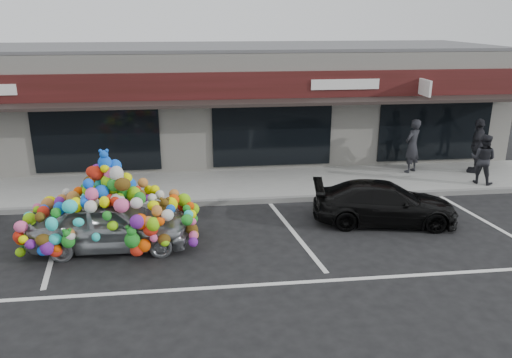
{
  "coord_description": "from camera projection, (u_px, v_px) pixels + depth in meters",
  "views": [
    {
      "loc": [
        0.4,
        -11.5,
        5.38
      ],
      "look_at": [
        1.94,
        1.4,
        1.13
      ],
      "focal_mm": 35.0,
      "sensor_mm": 36.0,
      "label": 1
    }
  ],
  "objects": [
    {
      "name": "black_sedan",
      "position": [
        385.0,
        203.0,
        13.52
      ],
      "size": [
        2.21,
        4.07,
        1.12
      ],
      "primitive_type": "imported",
      "rotation": [
        0.0,
        0.0,
        1.4
      ],
      "color": "black",
      "rests_on": "ground"
    },
    {
      "name": "parking_stripe_left",
      "position": [
        55.0,
        245.0,
        12.31
      ],
      "size": [
        0.73,
        4.37,
        0.01
      ],
      "primitive_type": "cube",
      "rotation": [
        0.0,
        0.0,
        0.14
      ],
      "color": "silver",
      "rests_on": "ground"
    },
    {
      "name": "lane_line",
      "position": [
        280.0,
        284.0,
        10.53
      ],
      "size": [
        14.0,
        0.12,
        0.01
      ],
      "primitive_type": "cube",
      "color": "silver",
      "rests_on": "ground"
    },
    {
      "name": "pedestrian_a",
      "position": [
        412.0,
        146.0,
        17.3
      ],
      "size": [
        0.82,
        0.76,
        1.89
      ],
      "primitive_type": "imported",
      "rotation": [
        0.0,
        0.0,
        3.74
      ],
      "color": "black",
      "rests_on": "sidewalk"
    },
    {
      "name": "sidewalk",
      "position": [
        187.0,
        187.0,
        16.23
      ],
      "size": [
        26.0,
        3.0,
        0.15
      ],
      "primitive_type": "cube",
      "color": "gray",
      "rests_on": "ground"
    },
    {
      "name": "ground",
      "position": [
        186.0,
        242.0,
        12.48
      ],
      "size": [
        90.0,
        90.0,
        0.0
      ],
      "primitive_type": "plane",
      "color": "black",
      "rests_on": "ground"
    },
    {
      "name": "shop_building",
      "position": [
        186.0,
        101.0,
        19.77
      ],
      "size": [
        24.0,
        7.2,
        4.31
      ],
      "color": "silver",
      "rests_on": "ground"
    },
    {
      "name": "parking_stripe_right",
      "position": [
        489.0,
        223.0,
        13.59
      ],
      "size": [
        0.73,
        4.37,
        0.01
      ],
      "primitive_type": "cube",
      "rotation": [
        0.0,
        0.0,
        0.14
      ],
      "color": "silver",
      "rests_on": "ground"
    },
    {
      "name": "parking_stripe_mid",
      "position": [
        294.0,
        233.0,
        12.98
      ],
      "size": [
        0.73,
        4.37,
        0.01
      ],
      "primitive_type": "cube",
      "rotation": [
        0.0,
        0.0,
        0.14
      ],
      "color": "silver",
      "rests_on": "ground"
    },
    {
      "name": "pedestrian_c",
      "position": [
        477.0,
        146.0,
        17.31
      ],
      "size": [
        1.17,
        1.05,
        1.9
      ],
      "primitive_type": "imported",
      "rotation": [
        0.0,
        0.0,
        4.05
      ],
      "color": "black",
      "rests_on": "sidewalk"
    },
    {
      "name": "toy_car",
      "position": [
        110.0,
        217.0,
        11.96
      ],
      "size": [
        2.78,
        4.11,
        2.36
      ],
      "rotation": [
        0.0,
        0.0,
        1.55
      ],
      "color": "gray",
      "rests_on": "ground"
    },
    {
      "name": "kerb",
      "position": [
        187.0,
        204.0,
        14.81
      ],
      "size": [
        26.0,
        0.18,
        0.16
      ],
      "primitive_type": "cube",
      "color": "slate",
      "rests_on": "ground"
    },
    {
      "name": "pedestrian_b",
      "position": [
        483.0,
        159.0,
        16.18
      ],
      "size": [
        1.0,
        0.99,
        1.63
      ],
      "primitive_type": "imported",
      "rotation": [
        0.0,
        0.0,
        2.38
      ],
      "color": "black",
      "rests_on": "sidewalk"
    }
  ]
}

